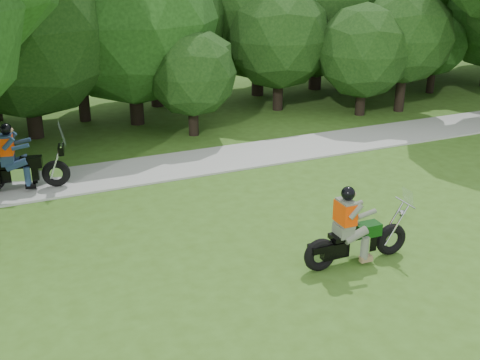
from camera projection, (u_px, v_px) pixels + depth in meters
ground at (457, 265)px, 12.54m from camera, size 100.00×100.00×0.00m
walkway at (281, 150)px, 19.35m from camera, size 60.00×2.20×0.06m
tree_line at (241, 10)px, 24.10m from camera, size 40.11×11.92×7.91m
chopper_motorcycle at (352, 235)px, 12.39m from camera, size 2.46×0.66×1.77m
touring_motorcycle at (16, 166)px, 15.98m from camera, size 2.43×1.03×1.86m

